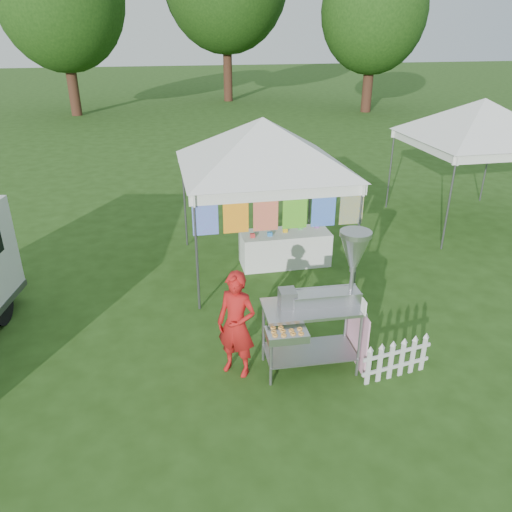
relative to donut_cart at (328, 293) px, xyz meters
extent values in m
plane|color=#254413|center=(-0.19, -0.10, -1.21)|extent=(120.00, 120.00, 0.00)
cylinder|color=#59595E|center=(-1.61, 1.98, -0.16)|extent=(0.04, 0.04, 2.10)
cylinder|color=#59595E|center=(1.23, 1.98, -0.16)|extent=(0.04, 0.04, 2.10)
cylinder|color=#59595E|center=(-1.61, 4.82, -0.16)|extent=(0.04, 0.04, 2.10)
cylinder|color=#59595E|center=(1.23, 4.82, -0.16)|extent=(0.04, 0.04, 2.10)
cube|color=white|center=(-0.19, 1.98, 0.79)|extent=(3.00, 0.03, 0.22)
cube|color=white|center=(-0.19, 4.82, 0.79)|extent=(3.00, 0.03, 0.22)
pyramid|color=white|center=(-0.19, 3.40, 1.79)|extent=(4.24, 4.24, 0.90)
cylinder|color=#59595E|center=(-0.19, 1.98, 0.87)|extent=(3.00, 0.03, 0.03)
cube|color=purple|center=(-1.44, 1.98, 0.52)|extent=(0.42, 0.01, 0.70)
cube|color=#FB451B|center=(-0.94, 1.98, 0.52)|extent=(0.42, 0.01, 0.70)
cube|color=#D51A69|center=(-0.44, 1.98, 0.52)|extent=(0.42, 0.01, 0.70)
cube|color=#178F1C|center=(0.06, 1.98, 0.52)|extent=(0.42, 0.01, 0.70)
cube|color=#1B29D8|center=(0.56, 1.98, 0.52)|extent=(0.42, 0.01, 0.70)
cube|color=yellow|center=(1.06, 1.98, 0.52)|extent=(0.42, 0.01, 0.70)
cylinder|color=#59595E|center=(3.89, 3.48, -0.16)|extent=(0.04, 0.04, 2.10)
cylinder|color=#59595E|center=(3.89, 6.32, -0.16)|extent=(0.04, 0.04, 2.10)
cylinder|color=#59595E|center=(6.73, 6.32, -0.16)|extent=(0.04, 0.04, 2.10)
cube|color=white|center=(5.31, 6.32, 0.79)|extent=(3.00, 0.03, 0.22)
pyramid|color=white|center=(5.31, 4.90, 1.79)|extent=(4.24, 4.24, 0.90)
cylinder|color=#3D2016|center=(-6.19, 23.90, 0.77)|extent=(0.56, 0.56, 3.96)
cylinder|color=#3D2016|center=(2.81, 27.90, 1.21)|extent=(0.56, 0.56, 4.84)
cylinder|color=#3D2016|center=(9.81, 21.90, 0.55)|extent=(0.56, 0.56, 3.52)
ellipsoid|color=#295317|center=(9.81, 21.90, 3.99)|extent=(5.60, 5.60, 6.44)
cylinder|color=gray|center=(-0.85, -0.25, -0.71)|extent=(0.05, 0.05, 1.00)
cylinder|color=gray|center=(0.39, -0.29, -0.71)|extent=(0.05, 0.05, 1.00)
cylinder|color=gray|center=(-0.83, 0.32, -0.71)|extent=(0.05, 0.05, 1.00)
cylinder|color=gray|center=(0.41, 0.28, -0.71)|extent=(0.05, 0.05, 1.00)
cube|color=gray|center=(-0.22, 0.02, -0.94)|extent=(1.29, 0.68, 0.02)
cube|color=#B7B7BC|center=(-0.22, 0.02, -0.21)|extent=(1.36, 0.71, 0.04)
cube|color=#B7B7BC|center=(-0.02, 0.07, -0.10)|extent=(0.96, 0.31, 0.17)
cube|color=gray|center=(-0.55, 0.08, -0.07)|extent=(0.23, 0.25, 0.25)
cylinder|color=gray|center=(0.34, 0.05, 0.29)|extent=(0.06, 0.06, 1.00)
cone|color=#B7B7BC|center=(0.34, 0.05, 0.57)|extent=(0.41, 0.41, 0.45)
cylinder|color=#B7B7BC|center=(0.34, 0.05, 0.82)|extent=(0.44, 0.44, 0.07)
cube|color=#B7B7BC|center=(-0.68, -0.39, -0.32)|extent=(0.55, 0.35, 0.11)
cube|color=#E89CBE|center=(0.46, -0.01, -0.71)|extent=(0.05, 0.84, 0.90)
cube|color=white|center=(0.39, -0.32, -0.08)|extent=(0.02, 0.16, 0.20)
imported|color=#AE1615|center=(-1.25, 0.14, -0.43)|extent=(0.68, 0.64, 1.56)
cube|color=silver|center=(0.45, -0.50, -0.93)|extent=(0.07, 0.03, 0.56)
cube|color=silver|center=(0.63, -0.48, -0.93)|extent=(0.07, 0.03, 0.56)
cube|color=silver|center=(0.81, -0.45, -0.93)|extent=(0.07, 0.03, 0.56)
cube|color=silver|center=(0.99, -0.42, -0.93)|extent=(0.07, 0.03, 0.56)
cube|color=silver|center=(1.16, -0.39, -0.93)|extent=(0.07, 0.03, 0.56)
cube|color=silver|center=(1.34, -0.36, -0.93)|extent=(0.07, 0.03, 0.56)
cube|color=silver|center=(0.90, -0.43, -1.03)|extent=(1.07, 0.20, 0.05)
cube|color=silver|center=(0.90, -0.43, -0.79)|extent=(1.07, 0.20, 0.05)
cube|color=white|center=(0.30, 3.45, -0.87)|extent=(1.80, 0.70, 0.70)
camera|label=1|loc=(-2.13, -5.59, 3.29)|focal=35.00mm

